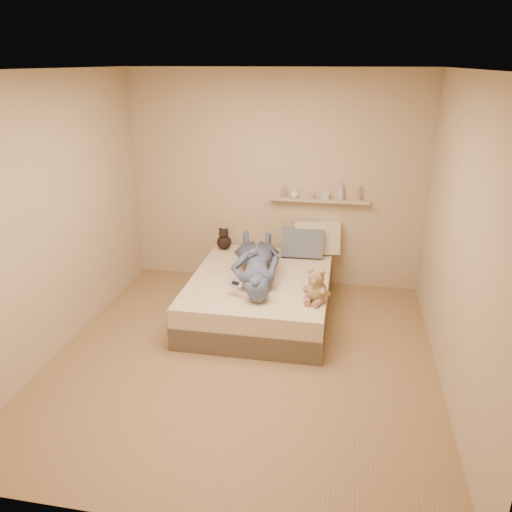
% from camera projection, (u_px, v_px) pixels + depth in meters
% --- Properties ---
extents(room, '(3.80, 3.80, 3.80)m').
position_uv_depth(room, '(242.00, 229.00, 4.32)').
color(room, olive).
rests_on(room, ground).
extents(bed, '(1.50, 1.90, 0.45)m').
position_uv_depth(bed, '(261.00, 295.00, 5.56)').
color(bed, brown).
rests_on(bed, floor).
extents(game_console, '(0.16, 0.11, 0.05)m').
position_uv_depth(game_console, '(236.00, 284.00, 4.98)').
color(game_console, silver).
rests_on(game_console, bed).
extents(teddy_bear, '(0.28, 0.29, 0.36)m').
position_uv_depth(teddy_bear, '(316.00, 288.00, 4.86)').
color(teddy_bear, tan).
rests_on(teddy_bear, bed).
extents(dark_plush, '(0.18, 0.18, 0.28)m').
position_uv_depth(dark_plush, '(224.00, 240.00, 6.23)').
color(dark_plush, black).
rests_on(dark_plush, bed).
extents(pillow_cream, '(0.59, 0.35, 0.42)m').
position_uv_depth(pillow_cream, '(317.00, 238.00, 6.07)').
color(pillow_cream, '#C1B998').
rests_on(pillow_cream, bed).
extents(pillow_grey, '(0.51, 0.24, 0.36)m').
position_uv_depth(pillow_grey, '(302.00, 243.00, 5.98)').
color(pillow_grey, slate).
rests_on(pillow_grey, bed).
extents(person, '(0.79, 1.55, 0.35)m').
position_uv_depth(person, '(256.00, 261.00, 5.43)').
color(person, '#4F567D').
rests_on(person, bed).
extents(wall_shelf, '(1.20, 0.12, 0.03)m').
position_uv_depth(wall_shelf, '(319.00, 200.00, 5.98)').
color(wall_shelf, tan).
rests_on(wall_shelf, wall_back).
extents(shelf_bottles, '(0.96, 0.11, 0.21)m').
position_uv_depth(shelf_bottles, '(317.00, 193.00, 5.96)').
color(shelf_bottles, white).
rests_on(shelf_bottles, wall_shelf).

